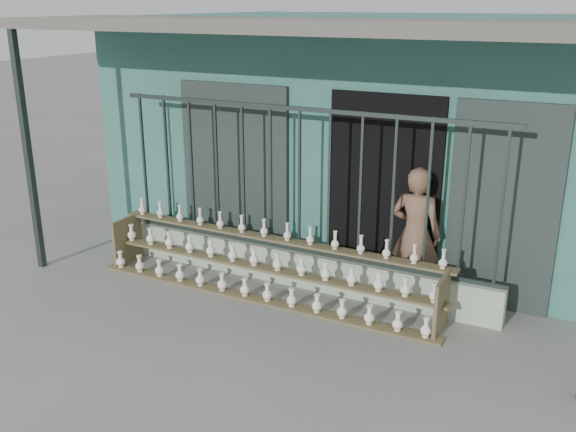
% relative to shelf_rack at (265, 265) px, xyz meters
% --- Properties ---
extents(ground, '(60.00, 60.00, 0.00)m').
position_rel_shelf_rack_xyz_m(ground, '(0.25, -0.88, -0.36)').
color(ground, slate).
extents(workshop_building, '(7.40, 6.60, 3.21)m').
position_rel_shelf_rack_xyz_m(workshop_building, '(0.26, 3.35, 1.26)').
color(workshop_building, '#32695E').
rests_on(workshop_building, ground).
extents(parapet_wall, '(5.00, 0.20, 0.45)m').
position_rel_shelf_rack_xyz_m(parapet_wall, '(0.25, 0.42, -0.14)').
color(parapet_wall, '#ACC0A4').
rests_on(parapet_wall, ground).
extents(security_fence, '(5.00, 0.04, 1.80)m').
position_rel_shelf_rack_xyz_m(security_fence, '(0.25, 0.42, 0.98)').
color(security_fence, '#283330').
rests_on(security_fence, parapet_wall).
extents(shelf_rack, '(4.50, 0.68, 0.85)m').
position_rel_shelf_rack_xyz_m(shelf_rack, '(0.00, 0.00, 0.00)').
color(shelf_rack, brown).
rests_on(shelf_rack, ground).
extents(elderly_woman, '(0.60, 0.39, 1.62)m').
position_rel_shelf_rack_xyz_m(elderly_woman, '(1.63, 0.70, 0.45)').
color(elderly_woman, brown).
rests_on(elderly_woman, ground).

